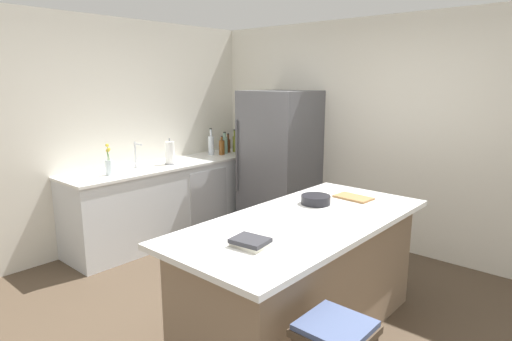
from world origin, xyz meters
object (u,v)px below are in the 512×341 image
Objects in this scene: whiskey_bottle at (222,147)px; cookbook_stack at (250,242)px; wine_bottle at (243,141)px; cutting_board at (353,197)px; syrup_bottle at (228,145)px; soda_bottle at (211,145)px; kitchen_island at (303,276)px; sink_faucet at (136,154)px; olive_oil_bottle at (235,143)px; paper_towel_roll at (170,153)px; refrigerator at (280,162)px; gin_bottle at (225,145)px; mixing_bowl at (316,200)px; flower_vase at (109,165)px.

whiskey_bottle is 1.07× the size of cookbook_stack.
cutting_board is at bearing -25.72° from wine_bottle.
syrup_bottle is 0.74× the size of soda_bottle.
kitchen_island is 7.23× the size of sink_faucet.
olive_oil_bottle is at bearing 98.46° from whiskey_bottle.
paper_towel_roll is 2.40m from cutting_board.
syrup_bottle is (-0.90, -0.02, 0.13)m from refrigerator.
wine_bottle is at bearing 141.75° from kitchen_island.
whiskey_bottle is at bearing -65.37° from gin_bottle.
mixing_bowl reaches higher than kitchen_island.
refrigerator is 6.05× the size of gin_bottle.
paper_towel_roll is at bearing -87.42° from olive_oil_bottle.
sink_faucet reaches higher than kitchen_island.
whiskey_bottle is (-2.41, 1.49, 0.56)m from kitchen_island.
soda_bottle reaches higher than cutting_board.
kitchen_island is at bearing -47.13° from refrigerator.
olive_oil_bottle is 2.67m from cutting_board.
gin_bottle is (0.02, -0.09, 0.02)m from syrup_bottle.
sink_faucet is 2.70m from cookbook_stack.
paper_towel_roll is at bearing 165.41° from kitchen_island.
syrup_bottle reaches higher than mixing_bowl.
paper_towel_roll is (-2.40, 0.62, 0.59)m from kitchen_island.
cookbook_stack is at bearing -55.26° from refrigerator.
flower_vase is 1.40× the size of mixing_bowl.
olive_oil_bottle is at bearing 143.94° from kitchen_island.
cookbook_stack is (2.57, -2.05, -0.12)m from soda_bottle.
soda_bottle is (-0.02, 1.17, -0.02)m from sink_faucet.
cookbook_stack is (2.51, -2.25, -0.10)m from gin_bottle.
wine_bottle is (0.02, 2.05, 0.04)m from flower_vase.
olive_oil_bottle reaches higher than cookbook_stack.
cutting_board is at bearing -17.62° from whiskey_bottle.
mixing_bowl is (2.24, -0.24, -0.10)m from paper_towel_roll.
refrigerator is 1.00m from soda_bottle.
soda_bottle reaches higher than mixing_bowl.
wine_bottle is 3.50m from cookbook_stack.
whiskey_bottle is at bearing -166.05° from refrigerator.
refrigerator is 1.85m from cutting_board.
kitchen_island is 9.13× the size of cookbook_stack.
gin_bottle is at bearing 138.16° from cookbook_stack.
refrigerator is at bearing 6.98° from gin_bottle.
olive_oil_bottle is at bearing 92.58° from paper_towel_roll.
cutting_board is (2.47, -0.95, -0.10)m from syrup_bottle.
refrigerator reaches higher than cookbook_stack.
cookbook_stack is at bearing -87.54° from cutting_board.
wine_bottle is (-0.79, 0.17, 0.17)m from refrigerator.
soda_bottle is 2.57m from mixing_bowl.
olive_oil_bottle reaches higher than paper_towel_roll.
wine_bottle is at bearing 167.89° from refrigerator.
paper_towel_roll is (0.10, 0.40, -0.02)m from sink_faucet.
paper_towel_roll is 0.97m from gin_bottle.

